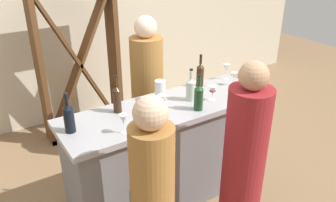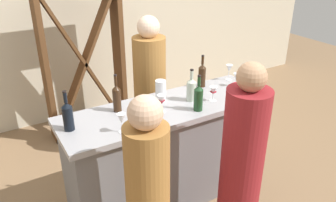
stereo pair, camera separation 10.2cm
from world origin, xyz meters
The scene contains 19 objects.
ground_plane centered at (0.00, 0.00, 0.00)m, with size 12.00×12.00×0.00m, color #846647.
back_wall centered at (0.00, 2.20, 1.40)m, with size 8.00×0.10×2.80m, color beige.
bar_counter centered at (0.00, 0.00, 0.50)m, with size 1.90×0.62×1.00m.
wine_rack centered at (-0.22, 1.65, 0.93)m, with size 0.98×0.28×1.86m.
wine_bottle_leftmost_near_black centered at (-0.85, 0.04, 1.12)m, with size 0.08×0.08×0.32m.
wine_bottle_second_left_amber_brown centered at (-0.41, 0.14, 1.12)m, with size 0.07×0.07×0.33m.
wine_bottle_center_olive_green centered at (0.18, -0.19, 1.12)m, with size 0.08×0.08×0.32m.
wine_bottle_second_right_clear_pale centered at (0.24, 0.00, 1.11)m, with size 0.08×0.08×0.30m.
wine_bottle_rightmost_amber_brown centered at (0.51, 0.21, 1.12)m, with size 0.07×0.07×0.32m.
wine_glass_near_left centered at (0.73, -0.20, 1.09)m, with size 0.07×0.07×0.14m.
wine_glass_near_center centered at (-0.51, -0.20, 1.10)m, with size 0.07×0.07×0.15m.
wine_glass_near_right centered at (0.40, -0.11, 1.09)m, with size 0.07×0.07×0.14m.
wine_glass_far_left centered at (-0.10, -0.06, 1.10)m, with size 0.07×0.07×0.16m.
wine_glass_far_center centered at (0.80, 0.04, 1.09)m, with size 0.06×0.06×0.13m.
wine_glass_far_right centered at (0.84, 0.21, 1.11)m, with size 0.07×0.07×0.16m.
water_pitcher centered at (0.00, 0.13, 1.09)m, with size 0.10×0.10×0.19m.
person_left_guest centered at (0.22, -0.73, 0.74)m, with size 0.42×0.42×1.58m.
person_center_guest centered at (-0.54, -0.65, 0.70)m, with size 0.32×0.32×1.48m.
person_server_behind centered at (0.19, 0.71, 0.76)m, with size 0.38×0.38×1.63m.
Camera 1 is at (-1.43, -2.23, 2.32)m, focal length 36.64 mm.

